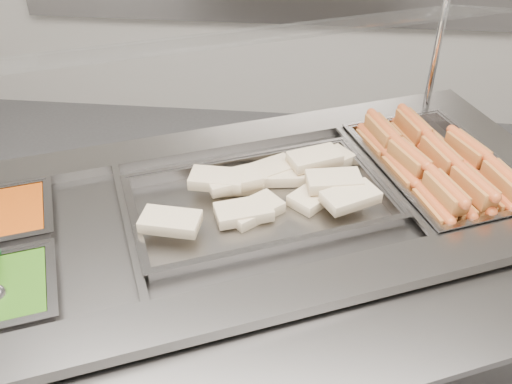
# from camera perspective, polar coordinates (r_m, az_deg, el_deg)

# --- Properties ---
(steam_counter) EXTENTS (1.94, 1.43, 0.85)m
(steam_counter) POSITION_cam_1_polar(r_m,az_deg,el_deg) (1.76, -1.50, -12.10)
(steam_counter) COLOR slate
(steam_counter) RESTS_ON ground
(tray_rail) EXTENTS (1.65, 0.97, 0.05)m
(tray_rail) POSITION_cam_1_polar(r_m,az_deg,el_deg) (1.18, 5.28, -16.52)
(tray_rail) COLOR slate
(tray_rail) RESTS_ON steam_counter
(sneeze_guard) EXTENTS (1.54, 0.88, 0.42)m
(sneeze_guard) POSITION_cam_1_polar(r_m,az_deg,el_deg) (1.47, -4.37, 14.48)
(sneeze_guard) COLOR silver
(sneeze_guard) RESTS_ON steam_counter
(pan_hotdogs) EXTENTS (0.50, 0.61, 0.09)m
(pan_hotdogs) POSITION_cam_1_polar(r_m,az_deg,el_deg) (1.72, 17.53, 1.68)
(pan_hotdogs) COLOR gray
(pan_hotdogs) RESTS_ON steam_counter
(pan_wraps) EXTENTS (0.74, 0.60, 0.07)m
(pan_wraps) POSITION_cam_1_polar(r_m,az_deg,el_deg) (1.50, 0.34, -1.36)
(pan_wraps) COLOR gray
(pan_wraps) RESTS_ON steam_counter
(hotdogs_in_buns) EXTENTS (0.42, 0.53, 0.11)m
(hotdogs_in_buns) POSITION_cam_1_polar(r_m,az_deg,el_deg) (1.67, 17.31, 2.73)
(hotdogs_in_buns) COLOR brown
(hotdogs_in_buns) RESTS_ON pan_hotdogs
(tortilla_wraps) EXTENTS (0.59, 0.47, 0.07)m
(tortilla_wraps) POSITION_cam_1_polar(r_m,az_deg,el_deg) (1.52, 1.60, 0.69)
(tortilla_wraps) COLOR #C9AF86
(tortilla_wraps) RESTS_ON pan_wraps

